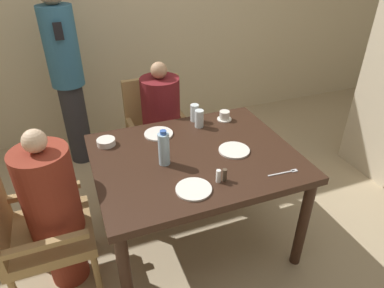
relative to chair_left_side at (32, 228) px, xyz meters
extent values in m
plane|color=tan|center=(1.05, 0.00, -0.49)|extent=(16.00, 16.00, 0.00)
cube|color=beige|center=(1.05, 1.95, 0.91)|extent=(8.00, 0.06, 2.80)
cube|color=#331E14|center=(1.05, 0.00, 0.25)|extent=(1.30, 1.03, 0.05)
cylinder|color=#331E14|center=(0.46, -0.46, -0.13)|extent=(0.07, 0.07, 0.72)
cylinder|color=#331E14|center=(1.64, -0.46, -0.13)|extent=(0.07, 0.07, 0.72)
cylinder|color=#331E14|center=(0.46, 0.46, -0.13)|extent=(0.07, 0.07, 0.72)
cylinder|color=#331E14|center=(1.64, 0.46, -0.13)|extent=(0.07, 0.07, 0.72)
cube|color=#A88451|center=(0.08, 0.00, -0.09)|extent=(0.51, 0.51, 0.07)
cube|color=#A88451|center=(0.08, 0.24, 0.07)|extent=(0.46, 0.04, 0.04)
cube|color=#A88451|center=(0.08, -0.24, 0.07)|extent=(0.46, 0.04, 0.04)
cylinder|color=#A88451|center=(0.31, 0.23, -0.31)|extent=(0.04, 0.04, 0.37)
cylinder|color=#A88451|center=(0.31, -0.23, -0.31)|extent=(0.04, 0.04, 0.37)
cylinder|color=#A88451|center=(-0.14, 0.23, -0.31)|extent=(0.04, 0.04, 0.37)
cylinder|color=maroon|center=(0.14, 0.00, -0.27)|extent=(0.24, 0.24, 0.44)
cylinder|color=maroon|center=(0.14, 0.00, 0.23)|extent=(0.32, 0.32, 0.56)
sphere|color=beige|center=(0.14, 0.00, 0.57)|extent=(0.13, 0.13, 0.13)
cube|color=#A88451|center=(1.05, 0.83, -0.09)|extent=(0.51, 0.51, 0.07)
cube|color=#A88451|center=(1.05, 1.07, 0.19)|extent=(0.51, 0.05, 0.48)
cube|color=#A88451|center=(1.29, 0.83, 0.07)|extent=(0.04, 0.46, 0.04)
cube|color=#A88451|center=(0.81, 0.83, 0.07)|extent=(0.04, 0.46, 0.04)
cylinder|color=#A88451|center=(1.28, 0.61, -0.31)|extent=(0.04, 0.04, 0.37)
cylinder|color=#A88451|center=(0.82, 0.61, -0.31)|extent=(0.04, 0.04, 0.37)
cylinder|color=#A88451|center=(1.28, 1.06, -0.31)|extent=(0.04, 0.04, 0.37)
cylinder|color=#A88451|center=(0.82, 1.06, -0.31)|extent=(0.04, 0.04, 0.37)
cylinder|color=maroon|center=(1.05, 0.77, -0.27)|extent=(0.24, 0.24, 0.44)
cylinder|color=maroon|center=(1.05, 0.77, 0.23)|extent=(0.32, 0.32, 0.58)
sphere|color=tan|center=(1.05, 0.77, 0.59)|extent=(0.13, 0.13, 0.13)
cylinder|color=#2D2D33|center=(0.37, 1.45, -0.09)|extent=(0.22, 0.22, 0.81)
cylinder|color=teal|center=(0.37, 1.45, 0.66)|extent=(0.29, 0.29, 0.69)
cube|color=black|center=(0.37, 1.27, 0.83)|extent=(0.07, 0.01, 0.14)
cylinder|color=white|center=(1.31, -0.05, 0.28)|extent=(0.21, 0.21, 0.01)
cylinder|color=white|center=(0.91, -0.33, 0.28)|extent=(0.21, 0.21, 0.01)
cylinder|color=white|center=(0.90, 0.33, 0.28)|extent=(0.21, 0.21, 0.01)
cylinder|color=white|center=(1.44, 0.37, 0.28)|extent=(0.11, 0.11, 0.01)
cylinder|color=white|center=(1.44, 0.37, 0.32)|extent=(0.08, 0.08, 0.06)
cylinder|color=white|center=(0.53, 0.33, 0.30)|extent=(0.12, 0.12, 0.04)
cylinder|color=#A3C6DB|center=(0.84, -0.03, 0.38)|extent=(0.07, 0.07, 0.21)
cylinder|color=#3359B2|center=(0.84, -0.03, 0.50)|extent=(0.04, 0.04, 0.02)
cylinder|color=silver|center=(1.22, 0.34, 0.34)|extent=(0.06, 0.06, 0.13)
cylinder|color=silver|center=(1.22, 0.44, 0.34)|extent=(0.06, 0.06, 0.13)
cylinder|color=white|center=(1.07, -0.32, 0.32)|extent=(0.03, 0.03, 0.08)
cylinder|color=#4C3D2D|center=(1.11, -0.32, 0.31)|extent=(0.03, 0.03, 0.08)
cube|color=silver|center=(1.46, -0.38, 0.28)|extent=(0.18, 0.02, 0.00)
cube|color=silver|center=(1.54, -0.39, 0.28)|extent=(0.04, 0.03, 0.00)
camera|label=1|loc=(0.37, -1.72, 1.50)|focal=32.00mm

